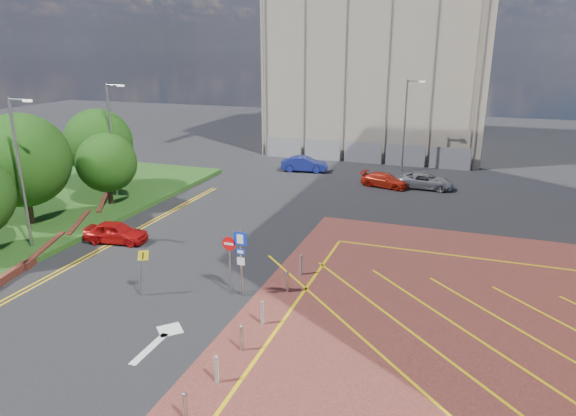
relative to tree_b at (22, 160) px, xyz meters
The scene contains 18 objects.
ground 16.83m from the tree_b, 17.88° to the right, with size 140.00×140.00×0.00m, color black.
grass_bed 4.89m from the tree_b, 158.20° to the left, with size 14.00×32.00×0.30m, color #214917.
retaining_wall 6.24m from the tree_b, 39.04° to the right, with size 6.06×20.33×0.40m.
tree_b is the anchor object (origin of this frame).
tree_c 5.49m from the tree_b, 68.20° to the left, with size 4.00×4.00×4.90m.
tree_d 8.07m from the tree_b, 97.13° to the left, with size 5.00×5.00×6.08m.
lamp_left_near 4.32m from the tree_b, 44.25° to the right, with size 1.53×0.16×8.00m.
lamp_left_far 7.10m from the tree_b, 81.23° to the left, with size 1.53×0.16×8.00m.
lamp_back 30.21m from the tree_b, 49.59° to the left, with size 1.53×0.16×8.00m.
sign_cluster 16.46m from the tree_b, 14.26° to the right, with size 1.17×0.12×3.20m.
warning_sign 13.38m from the tree_b, 24.81° to the right, with size 0.61×0.39×2.25m.
bollard_row 19.38m from the tree_b, 20.53° to the right, with size 0.14×11.14×0.90m.
construction_building 38.87m from the tree_b, 66.11° to the left, with size 21.20×19.20×22.00m, color gray.
construction_fence 30.13m from the tree_b, 56.58° to the left, with size 21.60×0.06×2.00m, color gray.
car_red_left 7.45m from the tree_b, ahead, with size 1.44×3.57×1.22m, color red.
car_blue_back 23.10m from the tree_b, 60.26° to the left, with size 1.42×4.08×1.34m, color navy.
car_red_back 25.65m from the tree_b, 41.70° to the left, with size 1.56×3.83×1.11m, color red.
car_silver_back 28.40m from the tree_b, 38.45° to the left, with size 1.96×4.24×1.18m, color #A5A6AC.
Camera 1 is at (9.37, -17.90, 10.71)m, focal length 32.00 mm.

